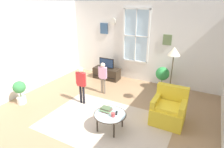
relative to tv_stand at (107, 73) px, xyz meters
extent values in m
cube|color=#9E7A56|center=(1.11, -2.73, -0.22)|extent=(6.20, 6.97, 0.02)
cube|color=silver|center=(1.11, 0.52, 1.20)|extent=(5.60, 0.12, 2.82)
cube|color=silver|center=(0.96, 0.45, 1.44)|extent=(0.93, 0.02, 1.85)
cube|color=white|center=(0.96, 0.43, 2.37)|extent=(0.99, 0.04, 0.06)
cube|color=white|center=(0.96, 0.43, 0.52)|extent=(0.99, 0.04, 0.06)
cube|color=white|center=(0.49, 0.43, 1.44)|extent=(0.06, 0.04, 1.85)
cube|color=white|center=(1.42, 0.43, 1.44)|extent=(0.06, 0.04, 1.85)
cube|color=white|center=(0.96, 0.43, 1.44)|extent=(0.03, 0.04, 1.85)
cube|color=white|center=(0.96, 0.43, 1.44)|extent=(0.93, 0.04, 0.03)
cube|color=#38567A|center=(-0.35, 0.44, 1.62)|extent=(0.32, 0.03, 0.40)
cube|color=#667A4C|center=(2.06, 0.44, 1.41)|extent=(0.28, 0.03, 0.34)
cylinder|color=silver|center=(0.04, 0.43, 1.90)|extent=(0.24, 0.04, 0.24)
cube|color=silver|center=(-1.75, -2.73, 1.20)|extent=(0.12, 6.37, 2.82)
cube|color=#C6B29E|center=(1.40, -2.50, -0.21)|extent=(3.06, 2.06, 0.01)
cube|color=#2D2319|center=(0.00, 0.00, 0.00)|extent=(1.02, 0.43, 0.42)
cube|color=black|center=(0.00, -0.22, -0.06)|extent=(0.91, 0.02, 0.02)
cylinder|color=#4C4C4C|center=(0.00, 0.00, 0.24)|extent=(0.08, 0.08, 0.05)
cube|color=black|center=(0.00, 0.00, 0.42)|extent=(0.59, 0.05, 0.36)
cube|color=navy|center=(0.00, -0.03, 0.42)|extent=(0.55, 0.01, 0.32)
cube|color=yellow|center=(2.72, -1.75, 0.00)|extent=(0.76, 0.72, 0.42)
cube|color=yellow|center=(2.72, -1.45, 0.43)|extent=(0.76, 0.16, 0.45)
cube|color=yellow|center=(2.40, -1.75, 0.31)|extent=(0.12, 0.65, 0.20)
cube|color=yellow|center=(3.04, -1.75, 0.31)|extent=(0.12, 0.65, 0.20)
cube|color=yellow|center=(2.72, -1.80, 0.25)|extent=(0.61, 0.50, 0.08)
cylinder|color=#99B2B7|center=(1.61, -2.66, 0.19)|extent=(0.73, 0.73, 0.02)
torus|color=#3F3328|center=(1.61, -2.66, 0.19)|extent=(0.75, 0.75, 0.02)
cylinder|color=#33281E|center=(1.39, -2.45, -0.01)|extent=(0.04, 0.04, 0.40)
cylinder|color=#33281E|center=(1.82, -2.45, -0.01)|extent=(0.04, 0.04, 0.40)
cylinder|color=#33281E|center=(1.39, -2.88, -0.01)|extent=(0.04, 0.04, 0.40)
cylinder|color=#33281E|center=(1.82, -2.88, -0.01)|extent=(0.04, 0.04, 0.40)
cube|color=#AF4F46|center=(1.48, -2.61, 0.21)|extent=(0.21, 0.16, 0.03)
cube|color=#88BC7B|center=(1.48, -2.61, 0.24)|extent=(0.26, 0.18, 0.03)
cube|color=brown|center=(1.48, -2.61, 0.27)|extent=(0.27, 0.14, 0.03)
cube|color=#485A3B|center=(1.48, -2.61, 0.29)|extent=(0.23, 0.16, 0.02)
cylinder|color=#BF3F3F|center=(1.72, -2.72, 0.24)|extent=(0.09, 0.09, 0.09)
cube|color=black|center=(1.73, -2.56, 0.21)|extent=(0.09, 0.14, 0.02)
cylinder|color=black|center=(0.26, -1.98, 0.07)|extent=(0.07, 0.07, 0.56)
cylinder|color=black|center=(0.37, -1.98, 0.07)|extent=(0.07, 0.07, 0.56)
cube|color=red|center=(0.31, -1.98, 0.55)|extent=(0.24, 0.13, 0.40)
sphere|color=beige|center=(0.31, -1.98, 0.82)|extent=(0.15, 0.15, 0.15)
cylinder|color=red|center=(0.17, -2.00, 0.57)|extent=(0.05, 0.05, 0.36)
cylinder|color=red|center=(0.46, -2.00, 0.57)|extent=(0.05, 0.05, 0.36)
cylinder|color=#726656|center=(0.48, -1.15, 0.05)|extent=(0.06, 0.06, 0.53)
cylinder|color=#726656|center=(0.58, -1.15, 0.05)|extent=(0.06, 0.06, 0.53)
cube|color=#DB9EBC|center=(0.53, -1.15, 0.50)|extent=(0.23, 0.12, 0.37)
sphere|color=beige|center=(0.53, -1.15, 0.76)|extent=(0.14, 0.14, 0.14)
cylinder|color=#DB9EBC|center=(0.39, -1.17, 0.52)|extent=(0.05, 0.05, 0.34)
cylinder|color=#DB9EBC|center=(0.66, -1.17, 0.52)|extent=(0.05, 0.05, 0.34)
cylinder|color=silver|center=(2.11, 0.02, -0.12)|extent=(0.21, 0.21, 0.18)
cylinder|color=#4C7238|center=(2.11, 0.02, 0.06)|extent=(0.02, 0.02, 0.18)
sphere|color=green|center=(2.11, 0.02, 0.37)|extent=(0.44, 0.44, 0.44)
cylinder|color=silver|center=(-1.24, -2.83, -0.11)|extent=(0.25, 0.25, 0.20)
cylinder|color=#4C7238|center=(-1.24, -2.83, 0.06)|extent=(0.02, 0.02, 0.14)
sphere|color=#388446|center=(-1.24, -2.83, 0.31)|extent=(0.35, 0.35, 0.35)
cylinder|color=black|center=(2.58, -1.09, -0.20)|extent=(0.26, 0.26, 0.03)
cylinder|color=brown|center=(2.58, -1.09, 0.56)|extent=(0.03, 0.03, 1.54)
cone|color=beige|center=(2.58, -1.09, 1.43)|extent=(0.32, 0.32, 0.22)
camera|label=1|loc=(3.38, -5.86, 2.58)|focal=30.24mm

